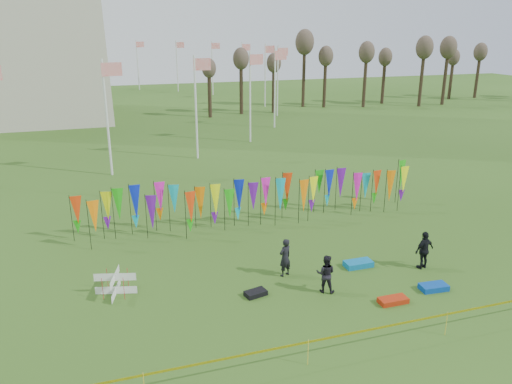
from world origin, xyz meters
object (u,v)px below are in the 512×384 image
object	(u,v)px
person_mid	(326,274)
kite_bag_black	(256,293)
person_right	(424,250)
kite_bag_blue	(434,287)
person_left	(285,257)
kite_bag_red	(393,300)
box_kite	(116,284)
kite_bag_turquoise	(358,264)

from	to	relation	value
person_mid	kite_bag_black	world-z (taller)	person_mid
person_right	kite_bag_blue	bearing A→B (deg)	55.98
person_left	person_mid	distance (m)	2.03
person_left	person_mid	bearing A→B (deg)	97.50
person_left	kite_bag_blue	world-z (taller)	person_left
kite_bag_red	kite_bag_black	distance (m)	5.26
kite_bag_black	person_left	bearing A→B (deg)	35.56
box_kite	kite_bag_blue	world-z (taller)	box_kite
person_mid	kite_bag_turquoise	size ratio (longest dim) A/B	1.27
kite_bag_turquoise	kite_bag_red	xyz separation A→B (m)	(-0.24, -3.12, -0.02)
box_kite	kite_bag_blue	bearing A→B (deg)	-16.34
kite_bag_turquoise	person_left	bearing A→B (deg)	176.45
person_left	kite_bag_black	bearing A→B (deg)	12.47
person_mid	person_right	xyz separation A→B (m)	(4.93, 0.55, 0.07)
person_mid	kite_bag_black	xyz separation A→B (m)	(-2.71, 0.55, -0.68)
box_kite	person_right	distance (m)	12.95
person_left	kite_bag_red	world-z (taller)	person_left
box_kite	kite_bag_blue	xyz separation A→B (m)	(12.08, -3.54, -0.35)
person_mid	box_kite	bearing A→B (deg)	13.86
kite_bag_turquoise	kite_bag_red	size ratio (longest dim) A/B	1.10
box_kite	person_right	world-z (taller)	person_right
person_left	person_mid	world-z (taller)	person_left
person_mid	kite_bag_blue	bearing A→B (deg)	-165.86
person_mid	kite_bag_blue	world-z (taller)	person_mid
box_kite	person_left	xyz separation A→B (m)	(6.86, -0.58, 0.37)
person_mid	kite_bag_red	world-z (taller)	person_mid
person_left	kite_bag_blue	xyz separation A→B (m)	(5.23, -2.96, -0.72)
kite_bag_turquoise	box_kite	bearing A→B (deg)	175.59
person_right	kite_bag_blue	world-z (taller)	person_right
person_right	kite_bag_turquoise	bearing A→B (deg)	-32.34
kite_bag_black	kite_bag_blue	bearing A→B (deg)	-14.35
kite_bag_blue	box_kite	bearing A→B (deg)	163.66
person_left	kite_bag_black	xyz separation A→B (m)	(-1.68, -1.20, -0.74)
person_right	kite_bag_black	xyz separation A→B (m)	(-7.64, 0.00, -0.75)
box_kite	person_left	size ratio (longest dim) A/B	0.55
kite_bag_blue	person_left	bearing A→B (deg)	150.43
person_mid	kite_bag_red	bearing A→B (deg)	173.23
box_kite	kite_bag_turquoise	world-z (taller)	box_kite
person_right	kite_bag_black	distance (m)	7.68
kite_bag_black	kite_bag_turquoise	bearing A→B (deg)	11.08
kite_bag_blue	person_right	bearing A→B (deg)	67.34
person_left	kite_bag_blue	distance (m)	6.05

